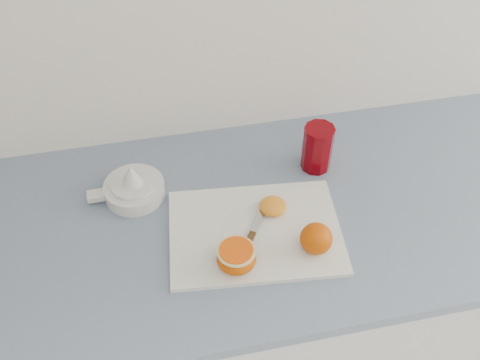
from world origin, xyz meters
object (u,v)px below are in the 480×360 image
(half_orange, at_px, (236,257))
(red_tumbler, at_px, (317,149))
(counter, at_px, (248,312))
(cutting_board, at_px, (255,232))
(citrus_juicer, at_px, (133,187))

(half_orange, height_order, red_tumbler, red_tumbler)
(counter, distance_m, cutting_board, 0.45)
(counter, xyz_separation_m, half_orange, (-0.06, -0.14, 0.48))
(counter, height_order, red_tumbler, red_tumbler)
(counter, bearing_deg, red_tumbler, 30.78)
(half_orange, bearing_deg, citrus_juicer, 127.61)
(cutting_board, relative_size, half_orange, 4.56)
(counter, relative_size, half_orange, 31.57)
(citrus_juicer, relative_size, red_tumbler, 1.47)
(cutting_board, xyz_separation_m, half_orange, (-0.06, -0.08, 0.03))
(citrus_juicer, bearing_deg, cutting_board, -34.14)
(counter, distance_m, red_tumbler, 0.55)
(citrus_juicer, distance_m, red_tumbler, 0.44)
(half_orange, relative_size, red_tumbler, 0.68)
(half_orange, xyz_separation_m, red_tumbler, (0.25, 0.26, 0.02))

